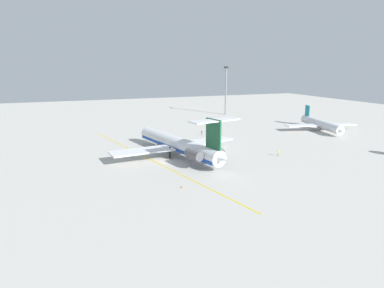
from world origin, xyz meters
name	(u,v)px	position (x,y,z in m)	size (l,w,h in m)	color
ground	(163,161)	(0.00, 0.00, 0.00)	(317.23, 317.23, 0.00)	#B7B5AD
main_jetliner	(180,145)	(-2.71, 5.41, 3.13)	(39.09, 34.84, 11.47)	silver
airliner_far_left	(322,124)	(-16.60, 63.81, 2.29)	(25.87, 25.81, 7.79)	silver
ground_crew_near_nose	(278,152)	(6.15, 28.90, 1.06)	(0.36, 0.28, 1.67)	black
ground_crew_near_tail	(202,132)	(-25.32, 21.27, 1.04)	(0.42, 0.26, 1.64)	black
safety_cone_nose	(182,187)	(18.70, -1.82, 0.28)	(0.40, 0.40, 0.55)	#EA590F
taxiway_centreline	(148,158)	(-3.79, -2.52, 0.00)	(77.39, 0.36, 0.01)	gold
light_mast	(226,88)	(-65.70, 50.87, 12.32)	(4.00, 0.70, 22.26)	slate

